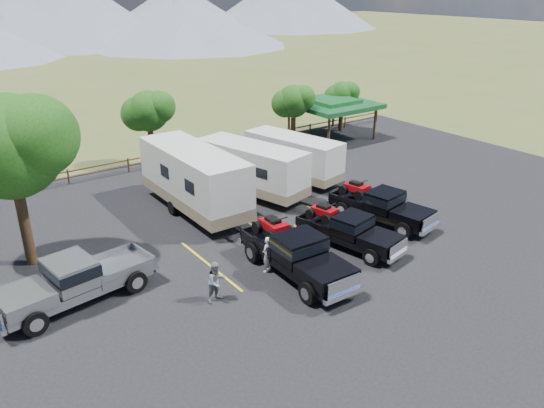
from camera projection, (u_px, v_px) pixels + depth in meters
ground at (366, 263)px, 24.46m from camera, size 320.00×320.00×0.00m
asphalt_lot at (323, 239)px, 26.69m from camera, size 44.00×34.00×0.04m
stall_lines at (311, 232)px, 27.42m from camera, size 12.12×5.50×0.01m
tree_big_nw at (8, 147)px, 22.22m from camera, size 5.54×5.18×7.84m
tree_ne_a at (293, 101)px, 40.65m from camera, size 3.11×2.92×4.76m
tree_ne_b at (342, 95)px, 44.78m from camera, size 2.77×2.59×4.27m
tree_north at (148, 111)px, 36.05m from camera, size 3.46×3.24×5.25m
rail_fence at (206, 148)px, 39.10m from camera, size 36.12×0.12×1.00m
pavilion at (332, 104)px, 43.09m from camera, size 6.20×6.20×3.22m
rig_left at (295, 252)px, 23.14m from camera, size 2.46×6.53×2.16m
rig_center at (348, 229)px, 25.60m from camera, size 2.85×5.81×1.86m
rig_right at (380, 205)px, 28.26m from camera, size 2.90×6.16×1.98m
trailer_left at (194, 180)px, 29.17m from camera, size 2.77×10.29×3.59m
trailer_center at (252, 169)px, 31.56m from camera, size 4.01×8.91×3.10m
trailer_right at (293, 157)px, 34.03m from camera, size 3.52×8.33×2.89m
pickup_silver at (76, 279)px, 21.09m from camera, size 6.70×2.99×1.94m
person_a at (267, 254)px, 23.37m from camera, size 0.72×0.62×1.68m
person_b at (217, 282)px, 21.20m from camera, size 0.92×0.76×1.74m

